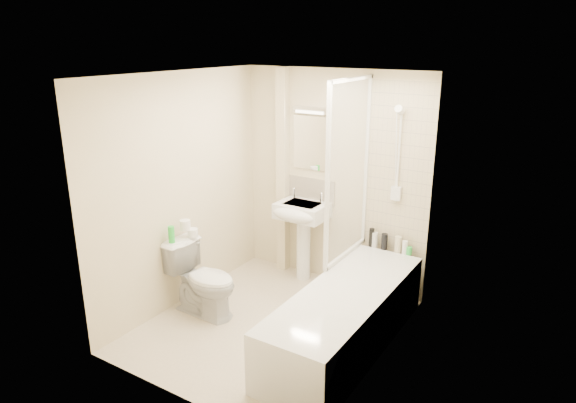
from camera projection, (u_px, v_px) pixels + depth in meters
The scene contains 25 objects.
floor at pixel (271, 326), 5.03m from camera, with size 2.50×2.50×0.00m, color beige.
wall_back at pixel (333, 179), 5.68m from camera, with size 2.20×0.02×2.40m, color beige.
wall_left at pixel (181, 192), 5.23m from camera, with size 0.02×2.50×2.40m, color beige.
wall_right at pixel (384, 233), 4.11m from camera, with size 0.02×2.50×2.40m, color beige.
ceiling at pixel (268, 75), 4.30m from camera, with size 2.20×2.50×0.02m, color white.
tile_back at pixel (399, 169), 5.22m from camera, with size 0.70×0.01×1.75m, color beige.
tile_right at pixel (388, 204), 4.12m from camera, with size 0.01×2.10×1.75m, color beige.
pipe_boxing at pixel (283, 173), 5.94m from camera, with size 0.12×0.12×2.40m, color beige.
splashback at pixel (311, 191), 5.86m from camera, with size 0.60×0.01×0.30m, color beige.
mirror at pixel (312, 143), 5.69m from camera, with size 0.46×0.01×0.60m, color white.
strip_light at pixel (311, 110), 5.56m from camera, with size 0.42×0.07×0.07m, color silver.
bathtub at pixel (345, 317), 4.64m from camera, with size 0.70×2.10×0.55m.
shower_screen at pixel (349, 171), 5.03m from camera, with size 0.04×0.92×1.80m.
shower_fixture at pixel (398, 158), 5.15m from camera, with size 0.10×0.16×0.99m.
pedestal_sink at pixel (301, 220), 5.76m from camera, with size 0.55×0.50×1.06m.
bottle_black_a at pixel (372, 237), 5.51m from camera, with size 0.06×0.06×0.20m, color black.
bottle_white_a at pixel (375, 240), 5.49m from camera, with size 0.06×0.06×0.16m, color silver.
bottle_black_b at pixel (384, 242), 5.44m from camera, with size 0.07×0.07×0.17m, color black.
bottle_cream at pixel (398, 244), 5.36m from camera, with size 0.07×0.07×0.17m, color beige.
bottle_white_b at pixel (405, 247), 5.32m from camera, with size 0.06×0.06×0.14m, color white.
bottle_green at pixel (409, 251), 5.31m from camera, with size 0.06×0.06×0.08m, color green.
toilet at pixel (204, 279), 5.17m from camera, with size 0.75×0.45×0.75m, color white.
toilet_roll_lower at pixel (193, 233), 5.23m from camera, with size 0.11×0.11×0.09m, color white.
toilet_roll_upper at pixel (185, 225), 5.18m from camera, with size 0.11×0.11×0.10m, color white.
green_bottle at pixel (171, 235), 5.08m from camera, with size 0.06×0.06×0.17m, color green.
Camera 1 is at (2.49, -3.66, 2.70)m, focal length 32.00 mm.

